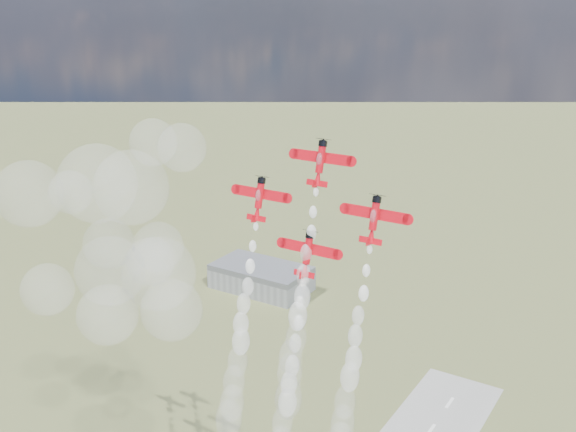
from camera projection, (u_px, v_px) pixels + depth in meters
The scene contains 9 objects.
hangar at pixel (261, 277), 353.69m from camera, with size 50.00×28.00×13.00m.
plane_lead at pixel (320, 162), 130.69m from camera, with size 12.90×4.96×9.04m.
plane_left at pixel (259, 198), 137.99m from camera, with size 12.90×4.96×9.04m.
plane_right at pixel (374, 218), 125.00m from camera, with size 12.90×4.96×9.04m.
plane_slot at pixel (307, 253), 132.30m from camera, with size 12.90×4.96×9.04m.
smoke_trail_lead at pixel (293, 354), 134.33m from camera, with size 5.45×13.30×43.90m.
smoke_trail_left at pixel (235, 380), 141.63m from camera, with size 5.29×13.72×43.18m.
smoke_trail_right at pixel (343, 419), 128.35m from camera, with size 5.21×14.39×43.14m.
drifted_smoke_cloud at pixel (115, 240), 174.30m from camera, with size 60.40×38.30×57.29m.
Camera 1 is at (64.87, -89.76, 145.72)m, focal length 42.00 mm.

